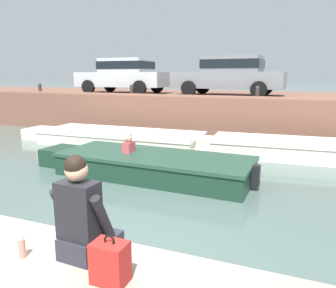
# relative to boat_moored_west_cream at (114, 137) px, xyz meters

# --- Properties ---
(ground_plane) EXTENTS (400.00, 400.00, 0.00)m
(ground_plane) POSITION_rel_boat_moored_west_cream_xyz_m (3.78, -2.68, -0.24)
(ground_plane) COLOR #4C605B
(far_quay_wall) EXTENTS (60.00, 6.00, 1.60)m
(far_quay_wall) POSITION_rel_boat_moored_west_cream_xyz_m (3.78, 4.91, 0.56)
(far_quay_wall) COLOR brown
(far_quay_wall) RESTS_ON ground
(far_wall_coping) EXTENTS (60.00, 0.24, 0.08)m
(far_wall_coping) POSITION_rel_boat_moored_west_cream_xyz_m (3.78, 2.03, 1.40)
(far_wall_coping) COLOR #925F4C
(far_wall_coping) RESTS_ON far_quay_wall
(boat_moored_west_cream) EXTENTS (6.90, 2.18, 0.48)m
(boat_moored_west_cream) POSITION_rel_boat_moored_west_cream_xyz_m (0.00, 0.00, 0.00)
(boat_moored_west_cream) COLOR silver
(boat_moored_west_cream) RESTS_ON ground
(boat_moored_central_cream) EXTENTS (5.36, 1.98, 0.53)m
(boat_moored_central_cream) POSITION_rel_boat_moored_west_cream_xyz_m (5.60, 0.26, 0.02)
(boat_moored_central_cream) COLOR silver
(boat_moored_central_cream) RESTS_ON ground
(motorboat_passing) EXTENTS (5.73, 1.90, 1.03)m
(motorboat_passing) POSITION_rel_boat_moored_west_cream_xyz_m (2.69, -2.96, 0.04)
(motorboat_passing) COLOR #193828
(motorboat_passing) RESTS_ON ground
(car_leftmost_silver) EXTENTS (4.12, 2.02, 1.54)m
(car_leftmost_silver) POSITION_rel_boat_moored_west_cream_xyz_m (-1.42, 3.42, 2.21)
(car_leftmost_silver) COLOR #B7BABC
(car_leftmost_silver) RESTS_ON far_quay_wall
(car_left_inner_grey) EXTENTS (4.40, 2.09, 1.54)m
(car_left_inner_grey) POSITION_rel_boat_moored_west_cream_xyz_m (3.38, 3.42, 2.21)
(car_left_inner_grey) COLOR slate
(car_left_inner_grey) RESTS_ON far_quay_wall
(mooring_bollard_west) EXTENTS (0.15, 0.15, 0.45)m
(mooring_bollard_west) POSITION_rel_boat_moored_west_cream_xyz_m (-5.19, 2.16, 1.60)
(mooring_bollard_west) COLOR #2D2B28
(mooring_bollard_west) RESTS_ON far_quay_wall
(mooring_bollard_mid) EXTENTS (0.15, 0.15, 0.45)m
(mooring_bollard_mid) POSITION_rel_boat_moored_west_cream_xyz_m (-0.39, 2.16, 1.60)
(mooring_bollard_mid) COLOR #2D2B28
(mooring_bollard_mid) RESTS_ON far_quay_wall
(mooring_bollard_east) EXTENTS (0.15, 0.15, 0.45)m
(mooring_bollard_east) POSITION_rel_boat_moored_west_cream_xyz_m (4.63, 2.16, 1.60)
(mooring_bollard_east) COLOR #2D2B28
(mooring_bollard_east) RESTS_ON far_quay_wall
(person_seated_right) EXTENTS (0.54, 0.54, 0.96)m
(person_seated_right) POSITION_rel_boat_moored_west_cream_xyz_m (4.33, -7.64, 0.92)
(person_seated_right) COLOR #282833
(person_seated_right) RESTS_ON near_quay
(bottle_drink) EXTENTS (0.06, 0.06, 0.20)m
(bottle_drink) POSITION_rel_boat_moored_west_cream_xyz_m (3.83, -7.88, 0.64)
(bottle_drink) COLOR #E07F6B
(bottle_drink) RESTS_ON near_quay
(backpack_on_ledge) EXTENTS (0.28, 0.24, 0.41)m
(backpack_on_ledge) POSITION_rel_boat_moored_west_cream_xyz_m (4.77, -7.88, 0.71)
(backpack_on_ledge) COLOR #A5231E
(backpack_on_ledge) RESTS_ON near_quay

